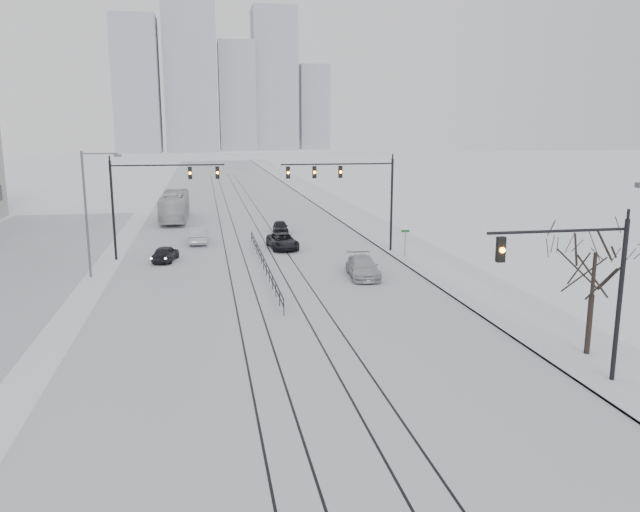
{
  "coord_description": "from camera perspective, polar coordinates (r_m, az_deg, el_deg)",
  "views": [
    {
      "loc": [
        -4.24,
        -16.02,
        10.6
      ],
      "look_at": [
        2.31,
        19.12,
        3.2
      ],
      "focal_mm": 35.0,
      "sensor_mm": 36.0,
      "label": 1
    }
  ],
  "objects": [
    {
      "name": "skyline",
      "position": [
        290.48,
        -9.04,
        15.51
      ],
      "size": [
        96.0,
        48.0,
        72.0
      ],
      "color": "#9CA1AB",
      "rests_on": "ground"
    },
    {
      "name": "sedan_nb_far",
      "position": [
        63.64,
        -3.63,
        2.66
      ],
      "size": [
        1.73,
        3.78,
        1.25
      ],
      "primitive_type": "imported",
      "rotation": [
        0.0,
        0.0,
        -0.07
      ],
      "color": "black",
      "rests_on": "ground"
    },
    {
      "name": "sedan_nb_right",
      "position": [
        44.86,
        3.94,
        -1.04
      ],
      "size": [
        2.49,
        5.2,
        1.46
      ],
      "primitive_type": "imported",
      "rotation": [
        0.0,
        0.0,
        -0.09
      ],
      "color": "#B1B4B9",
      "rests_on": "ground"
    },
    {
      "name": "ground",
      "position": [
        19.67,
        3.86,
        -20.94
      ],
      "size": [
        500.0,
        500.0,
        0.0
      ],
      "primitive_type": "plane",
      "color": "white",
      "rests_on": "ground"
    },
    {
      "name": "traffic_mast_near",
      "position": [
        27.33,
        23.16,
        -2.02
      ],
      "size": [
        6.1,
        0.37,
        7.0
      ],
      "color": "black",
      "rests_on": "ground"
    },
    {
      "name": "street_light_west",
      "position": [
        47.01,
        -20.3,
        4.39
      ],
      "size": [
        2.73,
        0.25,
        9.0
      ],
      "color": "#595B60",
      "rests_on": "ground"
    },
    {
      "name": "road",
      "position": [
        76.87,
        -7.31,
        3.68
      ],
      "size": [
        22.0,
        260.0,
        0.02
      ],
      "primitive_type": "cube",
      "color": "silver",
      "rests_on": "ground"
    },
    {
      "name": "median_fence",
      "position": [
        47.3,
        -5.17,
        -0.65
      ],
      "size": [
        0.06,
        24.0,
        1.0
      ],
      "color": "black",
      "rests_on": "ground"
    },
    {
      "name": "sedan_sb_outer",
      "position": [
        58.91,
        -11.04,
        1.88
      ],
      "size": [
        1.75,
        4.73,
        1.55
      ],
      "primitive_type": "imported",
      "rotation": [
        0.0,
        0.0,
        3.12
      ],
      "color": "silver",
      "rests_on": "ground"
    },
    {
      "name": "traffic_mast_nw",
      "position": [
        52.43,
        -15.27,
        5.79
      ],
      "size": [
        9.1,
        0.37,
        8.0
      ],
      "color": "black",
      "rests_on": "ground"
    },
    {
      "name": "curb",
      "position": [
        78.25,
        0.81,
        3.95
      ],
      "size": [
        0.1,
        260.0,
        0.12
      ],
      "primitive_type": "cube",
      "color": "gray",
      "rests_on": "ground"
    },
    {
      "name": "sedan_nb_front",
      "position": [
        55.3,
        -3.43,
        1.34
      ],
      "size": [
        2.64,
        5.05,
        1.36
      ],
      "primitive_type": "imported",
      "rotation": [
        0.0,
        0.0,
        0.08
      ],
      "color": "black",
      "rests_on": "ground"
    },
    {
      "name": "box_truck",
      "position": [
        73.66,
        -13.15,
        4.41
      ],
      "size": [
        3.06,
        11.94,
        3.31
      ],
      "primitive_type": "imported",
      "rotation": [
        0.0,
        0.0,
        3.12
      ],
      "color": "silver",
      "rests_on": "ground"
    },
    {
      "name": "tram_rails",
      "position": [
        57.17,
        -6.12,
        0.97
      ],
      "size": [
        5.3,
        180.0,
        0.01
      ],
      "color": "black",
      "rests_on": "ground"
    },
    {
      "name": "traffic_mast_ne",
      "position": [
        52.72,
        3.1,
        6.41
      ],
      "size": [
        9.6,
        0.37,
        8.0
      ],
      "color": "black",
      "rests_on": "ground"
    },
    {
      "name": "street_sign",
      "position": [
        51.42,
        7.79,
        1.51
      ],
      "size": [
        0.7,
        0.06,
        2.4
      ],
      "color": "#595B60",
      "rests_on": "ground"
    },
    {
      "name": "parking_strip",
      "position": [
        54.43,
        -27.16,
        -0.82
      ],
      "size": [
        14.0,
        60.0,
        0.03
      ],
      "primitive_type": "cube",
      "color": "silver",
      "rests_on": "ground"
    },
    {
      "name": "sidewalk_east",
      "position": [
        78.77,
        2.56,
        4.01
      ],
      "size": [
        5.0,
        260.0,
        0.16
      ],
      "primitive_type": "cube",
      "color": "silver",
      "rests_on": "ground"
    },
    {
      "name": "bare_tree",
      "position": [
        31.1,
        23.82,
        -0.64
      ],
      "size": [
        4.4,
        4.4,
        6.1
      ],
      "color": "black",
      "rests_on": "ground"
    },
    {
      "name": "sedan_sb_inner",
      "position": [
        51.54,
        -13.95,
        0.22
      ],
      "size": [
        2.26,
        4.04,
        1.3
      ],
      "primitive_type": "imported",
      "rotation": [
        0.0,
        0.0,
        2.94
      ],
      "color": "black",
      "rests_on": "ground"
    }
  ]
}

